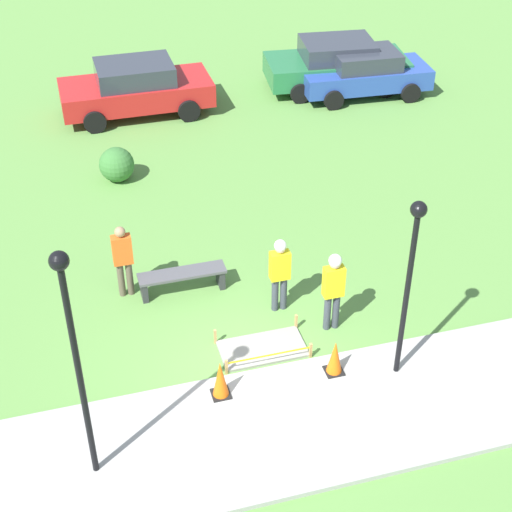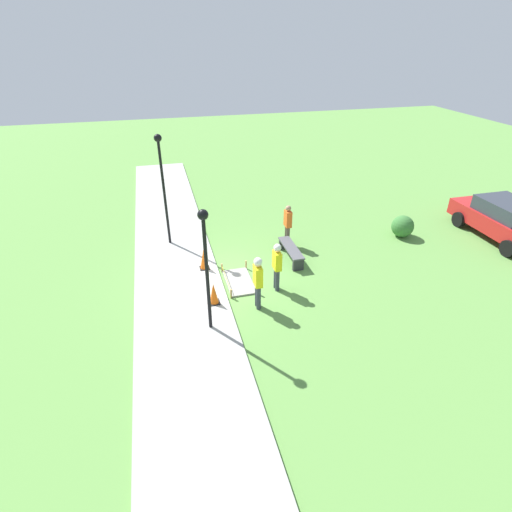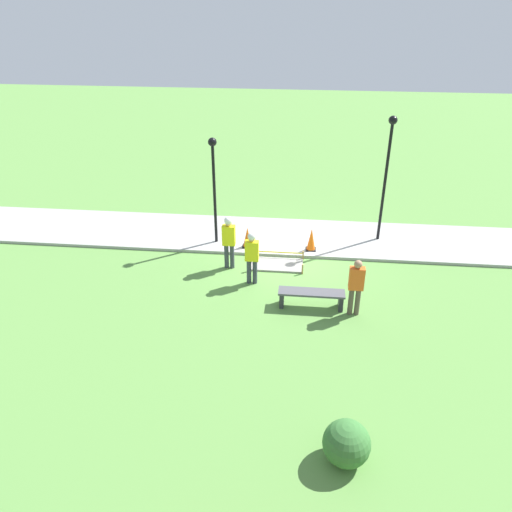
# 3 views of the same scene
# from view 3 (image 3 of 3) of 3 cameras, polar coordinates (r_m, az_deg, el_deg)

# --- Properties ---
(ground_plane) EXTENTS (60.00, 60.00, 0.00)m
(ground_plane) POSITION_cam_3_polar(r_m,az_deg,el_deg) (16.58, 3.91, -0.17)
(ground_plane) COLOR #5B8E42
(sidewalk) EXTENTS (28.00, 2.89, 0.10)m
(sidewalk) POSITION_cam_3_polar(r_m,az_deg,el_deg) (17.84, 4.11, 2.20)
(sidewalk) COLOR #9E9E99
(sidewalk) RESTS_ON ground_plane
(wet_concrete_patch) EXTENTS (1.70, 0.93, 0.33)m
(wet_concrete_patch) POSITION_cam_3_polar(r_m,az_deg,el_deg) (16.07, 2.41, -0.97)
(wet_concrete_patch) COLOR gray
(wet_concrete_patch) RESTS_ON ground_plane
(traffic_cone_near_patch) EXTENTS (0.34, 0.34, 0.77)m
(traffic_cone_near_patch) POSITION_cam_3_polar(r_m,az_deg,el_deg) (16.76, 6.34, 1.90)
(traffic_cone_near_patch) COLOR black
(traffic_cone_near_patch) RESTS_ON sidewalk
(traffic_cone_far_patch) EXTENTS (0.34, 0.34, 0.71)m
(traffic_cone_far_patch) POSITION_cam_3_polar(r_m,az_deg,el_deg) (16.86, -0.98, 2.16)
(traffic_cone_far_patch) COLOR black
(traffic_cone_far_patch) RESTS_ON sidewalk
(park_bench) EXTENTS (1.84, 0.44, 0.50)m
(park_bench) POSITION_cam_3_polar(r_m,az_deg,el_deg) (13.98, 6.34, -4.55)
(park_bench) COLOR #2D2D33
(park_bench) RESTS_ON ground_plane
(worker_supervisor) EXTENTS (0.40, 0.26, 1.77)m
(worker_supervisor) POSITION_cam_3_polar(r_m,az_deg,el_deg) (15.50, -3.13, 2.09)
(worker_supervisor) COLOR #383D47
(worker_supervisor) RESTS_ON ground_plane
(worker_assistant) EXTENTS (0.40, 0.24, 1.69)m
(worker_assistant) POSITION_cam_3_polar(r_m,az_deg,el_deg) (14.67, -0.47, 0.27)
(worker_assistant) COLOR #383D47
(worker_assistant) RESTS_ON ground_plane
(bystander_in_orange_shirt) EXTENTS (0.40, 0.22, 1.68)m
(bystander_in_orange_shirt) POSITION_cam_3_polar(r_m,az_deg,el_deg) (13.55, 11.36, -3.21)
(bystander_in_orange_shirt) COLOR brown
(bystander_in_orange_shirt) RESTS_ON ground_plane
(lamppost_near) EXTENTS (0.28, 0.28, 3.64)m
(lamppost_near) POSITION_cam_3_polar(r_m,az_deg,el_deg) (16.48, -4.86, 9.18)
(lamppost_near) COLOR black
(lamppost_near) RESTS_ON sidewalk
(lamppost_far) EXTENTS (0.28, 0.28, 4.28)m
(lamppost_far) POSITION_cam_3_polar(r_m,az_deg,el_deg) (17.05, 14.79, 10.28)
(lamppost_far) COLOR black
(lamppost_far) RESTS_ON sidewalk
(shrub_rounded_near) EXTENTS (0.91, 0.91, 0.91)m
(shrub_rounded_near) POSITION_cam_3_polar(r_m,az_deg,el_deg) (10.07, 10.31, -20.33)
(shrub_rounded_near) COLOR #387033
(shrub_rounded_near) RESTS_ON ground_plane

